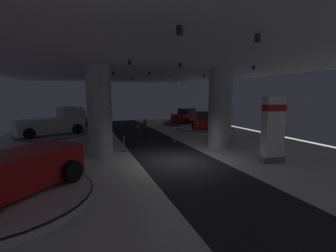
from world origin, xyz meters
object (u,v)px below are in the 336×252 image
column_right (220,109)px  display_car_deep_right (186,116)px  brand_sign_pylon (273,129)px  display_platform_far_left (51,136)px  pickup_truck_far_left (54,123)px  display_car_far_right (204,120)px  column_left (99,111)px  display_platform_far_right (204,129)px  display_platform_near_left (5,200)px  display_platform_deep_right (186,123)px  display_car_deep_left (76,120)px  display_platform_deep_left (77,128)px  visitor_walking_far (138,134)px  visitor_walking_near (145,127)px

column_right → display_car_deep_right: bearing=74.9°
brand_sign_pylon → display_car_deep_right: brand_sign_pylon is taller
brand_sign_pylon → display_platform_far_left: (-12.34, 12.10, -1.69)m
display_car_deep_right → pickup_truck_far_left: bearing=-161.1°
pickup_truck_far_left → display_car_far_right: size_ratio=1.26×
column_left → display_platform_far_left: bearing=117.1°
brand_sign_pylon → display_platform_far_right: size_ratio=0.62×
display_car_deep_right → display_platform_far_left: display_car_deep_right is taller
display_platform_far_left → display_car_deep_right: bearing=19.0°
brand_sign_pylon → display_platform_far_left: bearing=135.6°
column_right → display_platform_far_left: column_right is taller
pickup_truck_far_left → display_platform_near_left: bearing=-91.1°
display_platform_deep_right → display_car_deep_right: (0.03, 0.02, 0.88)m
display_car_deep_left → column_right: bearing=-53.9°
display_platform_deep_right → brand_sign_pylon: bearing=-99.0°
display_car_deep_left → display_platform_far_right: display_car_deep_left is taller
pickup_truck_far_left → display_car_far_right: (14.07, -1.01, -0.16)m
brand_sign_pylon → display_platform_deep_left: size_ratio=0.63×
column_left → display_platform_deep_right: 16.98m
pickup_truck_far_left → visitor_walking_far: pickup_truck_far_left is taller
display_car_deep_right → pickup_truck_far_left: pickup_truck_far_left is taller
column_right → display_platform_near_left: bearing=-157.2°
pickup_truck_far_left → display_platform_far_right: (14.05, -1.03, -1.08)m
display_platform_far_right → visitor_walking_far: 9.35m
visitor_walking_near → visitor_walking_far: size_ratio=1.00×
column_right → display_car_deep_right: size_ratio=1.22×
display_platform_deep_left → visitor_walking_near: visitor_walking_near is taller
display_platform_deep_right → display_platform_deep_left: bearing=-179.2°
display_car_deep_right → display_platform_near_left: 23.59m
display_car_deep_right → display_car_far_right: 6.13m
display_car_deep_right → display_platform_far_left: 16.00m
pickup_truck_far_left → display_car_far_right: pickup_truck_far_left is taller
column_left → pickup_truck_far_left: size_ratio=0.97×
display_platform_deep_right → pickup_truck_far_left: bearing=-161.1°
pickup_truck_far_left → brand_sign_pylon: bearing=-45.4°
display_platform_near_left → visitor_walking_far: (6.27, 7.28, 0.73)m
display_car_deep_right → visitor_walking_near: bearing=-135.6°
display_car_deep_right → pickup_truck_far_left: 15.66m
pickup_truck_far_left → display_platform_deep_left: (1.67, 4.88, -1.12)m
display_platform_deep_right → pickup_truck_far_left: pickup_truck_far_left is taller
display_car_far_right → display_car_deep_right: bearing=83.0°
display_platform_far_left → display_platform_near_left: bearing=-89.8°
display_car_deep_right → visitor_walking_near: size_ratio=2.83×
column_left → display_platform_deep_right: column_left is taller
column_left → visitor_walking_near: (4.18, 5.12, -1.84)m
display_platform_near_left → display_platform_far_right: bearing=40.1°
display_platform_deep_right → display_car_deep_right: display_car_deep_right is taller
display_platform_far_left → display_car_far_right: size_ratio=1.26×
column_left → visitor_walking_near: size_ratio=3.46×
visitor_walking_near → display_platform_deep_right: bearing=44.4°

